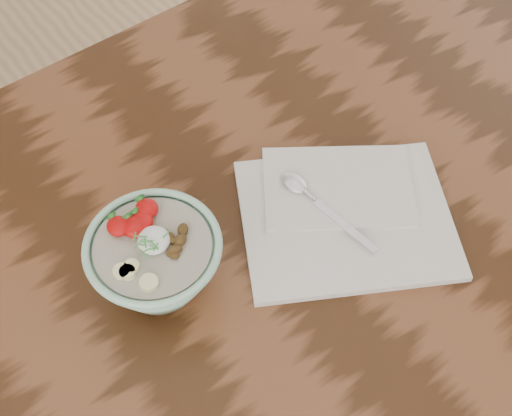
# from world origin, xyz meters

# --- Properties ---
(table) EXTENTS (1.60, 0.90, 0.75)m
(table) POSITION_xyz_m (0.00, 0.00, 0.66)
(table) COLOR #371D0D
(table) RESTS_ON ground
(breakfast_bowl) EXTENTS (0.17, 0.17, 0.11)m
(breakfast_bowl) POSITION_xyz_m (-0.15, 0.00, 0.81)
(breakfast_bowl) COLOR #9DD3B4
(breakfast_bowl) RESTS_ON table
(napkin) EXTENTS (0.36, 0.34, 0.02)m
(napkin) POSITION_xyz_m (0.11, -0.06, 0.76)
(napkin) COLOR silver
(napkin) RESTS_ON table
(spoon) EXTENTS (0.04, 0.18, 0.01)m
(spoon) POSITION_xyz_m (0.08, -0.01, 0.77)
(spoon) COLOR silver
(spoon) RESTS_ON napkin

